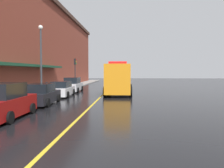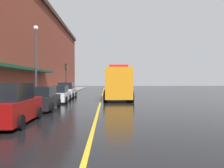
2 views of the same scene
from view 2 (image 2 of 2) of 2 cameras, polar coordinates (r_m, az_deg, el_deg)
ground_plane at (r=28.46m, az=-2.47°, el=-3.21°), size 112.00×112.00×0.00m
sidewalk_left at (r=29.24m, az=-14.73°, el=-2.98°), size 2.40×70.00×0.15m
lane_center_stripe at (r=28.46m, az=-2.47°, el=-3.20°), size 0.16×70.00×0.01m
parked_car_1 at (r=12.03m, az=-23.44°, el=-4.72°), size 2.17×4.58×1.92m
parked_car_2 at (r=17.06m, az=-16.57°, el=-3.46°), size 2.16×4.72×1.61m
parked_car_3 at (r=22.56m, az=-12.78°, el=-2.46°), size 2.08×4.67×1.55m
parked_car_4 at (r=27.80m, az=-10.89°, el=-1.61°), size 2.03×4.51×1.79m
utility_truck at (r=24.68m, az=1.35°, el=0.01°), size 2.91×7.76×3.49m
parking_meter_1 at (r=22.59m, az=-16.51°, el=-1.63°), size 0.14×0.18×1.33m
street_lamp_left at (r=23.02m, az=-17.89°, el=6.73°), size 0.44×0.44×6.94m
traffic_light_near at (r=34.82m, az=-11.02°, el=2.72°), size 0.38×0.36×4.30m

